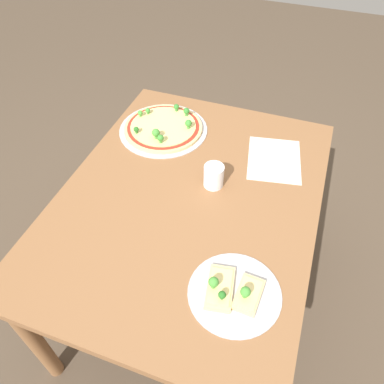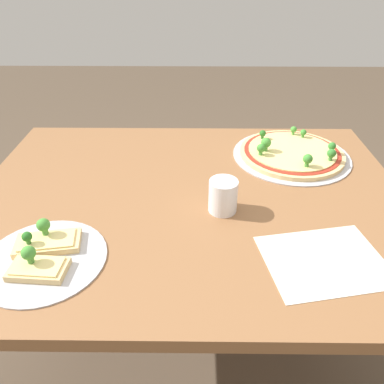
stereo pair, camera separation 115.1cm
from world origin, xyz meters
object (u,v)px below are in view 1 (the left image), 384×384
pizza_tray_whole (163,128)px  drinking_cup (214,176)px  dining_table (189,210)px  pizza_tray_slice (233,291)px

pizza_tray_whole → drinking_cup: 0.40m
dining_table → pizza_tray_whole: (0.34, 0.24, 0.09)m
dining_table → drinking_cup: (0.09, -0.07, 0.13)m
dining_table → drinking_cup: 0.17m
dining_table → pizza_tray_whole: size_ratio=3.17×
dining_table → pizza_tray_slice: (-0.33, -0.26, 0.09)m
pizza_tray_slice → drinking_cup: (0.42, 0.19, 0.03)m
dining_table → pizza_tray_slice: 0.43m
pizza_tray_slice → drinking_cup: drinking_cup is taller
pizza_tray_whole → drinking_cup: bearing=-128.9°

